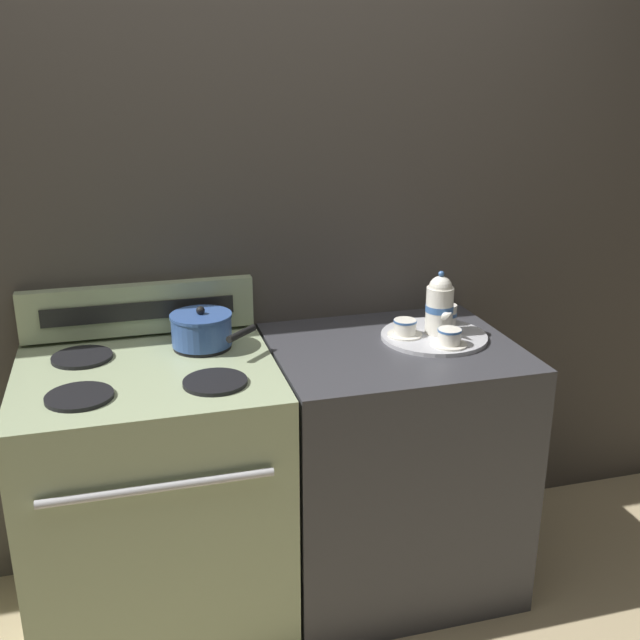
{
  "coord_description": "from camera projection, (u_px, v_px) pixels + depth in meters",
  "views": [
    {
      "loc": [
        -0.45,
        -2.14,
        1.77
      ],
      "look_at": [
        0.17,
        0.09,
        0.96
      ],
      "focal_mm": 42.0,
      "sensor_mm": 36.0,
      "label": 1
    }
  ],
  "objects": [
    {
      "name": "creamer_jug",
      "position": [
        447.0,
        314.0,
        2.6
      ],
      "size": [
        0.07,
        0.07,
        0.07
      ],
      "color": "white",
      "rests_on": "serving_tray"
    },
    {
      "name": "serving_tray",
      "position": [
        434.0,
        336.0,
        2.51
      ],
      "size": [
        0.36,
        0.36,
        0.01
      ],
      "color": "#B2B2B7",
      "rests_on": "side_counter"
    },
    {
      "name": "control_panel",
      "position": [
        139.0,
        309.0,
        2.5
      ],
      "size": [
        0.77,
        0.05,
        0.17
      ],
      "color": "#9EAD84",
      "rests_on": "stove"
    },
    {
      "name": "stove",
      "position": [
        157.0,
        497.0,
        2.4
      ],
      "size": [
        0.78,
        0.7,
        0.89
      ],
      "color": "#9EAD84",
      "rests_on": "ground"
    },
    {
      "name": "teacup_left",
      "position": [
        405.0,
        328.0,
        2.49
      ],
      "size": [
        0.12,
        0.12,
        0.06
      ],
      "color": "white",
      "rests_on": "serving_tray"
    },
    {
      "name": "teacup_right",
      "position": [
        449.0,
        337.0,
        2.41
      ],
      "size": [
        0.12,
        0.12,
        0.06
      ],
      "color": "white",
      "rests_on": "serving_tray"
    },
    {
      "name": "side_counter",
      "position": [
        390.0,
        464.0,
        2.6
      ],
      "size": [
        0.79,
        0.67,
        0.88
      ],
      "color": "#38383D",
      "rests_on": "ground"
    },
    {
      "name": "saucepan",
      "position": [
        202.0,
        329.0,
        2.41
      ],
      "size": [
        0.26,
        0.27,
        0.13
      ],
      "color": "#335193",
      "rests_on": "stove"
    },
    {
      "name": "teapot",
      "position": [
        440.0,
        305.0,
        2.49
      ],
      "size": [
        0.09,
        0.15,
        0.22
      ],
      "color": "white",
      "rests_on": "serving_tray"
    },
    {
      "name": "ground_plane",
      "position": [
        281.0,
        589.0,
        2.64
      ],
      "size": [
        6.0,
        6.0,
        0.0
      ],
      "primitive_type": "plane",
      "color": "tan"
    },
    {
      "name": "wall_back",
      "position": [
        253.0,
        262.0,
        2.61
      ],
      "size": [
        6.0,
        0.05,
        2.2
      ],
      "color": "#423D38",
      "rests_on": "ground"
    }
  ]
}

